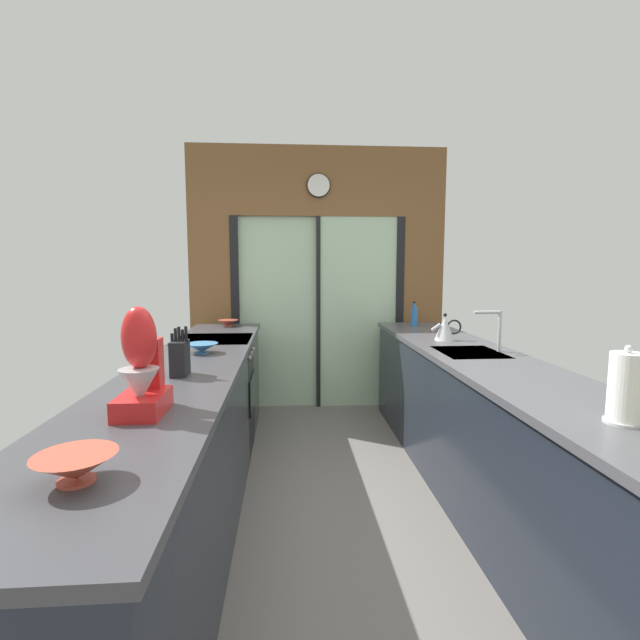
% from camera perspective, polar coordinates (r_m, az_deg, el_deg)
% --- Properties ---
extents(ground_plane, '(5.04, 7.60, 0.02)m').
position_cam_1_polar(ground_plane, '(3.36, 2.02, -19.80)').
color(ground_plane, slate).
extents(back_wall_unit, '(2.64, 0.12, 2.70)m').
position_cam_1_polar(back_wall_unit, '(4.80, -0.23, 7.06)').
color(back_wall_unit, brown).
rests_on(back_wall_unit, ground_plane).
extents(left_counter_run, '(0.62, 3.80, 0.92)m').
position_cam_1_polar(left_counter_run, '(2.79, -16.46, -15.18)').
color(left_counter_run, '#1E232D').
rests_on(left_counter_run, ground_plane).
extents(right_counter_run, '(0.62, 3.80, 0.92)m').
position_cam_1_polar(right_counter_run, '(3.14, 19.89, -12.82)').
color(right_counter_run, '#1E232D').
rests_on(right_counter_run, ground_plane).
extents(sink_faucet, '(0.19, 0.02, 0.28)m').
position_cam_1_polar(sink_faucet, '(3.28, 20.93, -0.53)').
color(sink_faucet, '#B7BABC').
rests_on(sink_faucet, right_counter_run).
extents(oven_range, '(0.60, 0.60, 0.92)m').
position_cam_1_polar(oven_range, '(3.83, -12.86, -9.15)').
color(oven_range, black).
rests_on(oven_range, ground_plane).
extents(mixing_bowl_near, '(0.22, 0.22, 0.08)m').
position_cam_1_polar(mixing_bowl_near, '(1.43, -28.06, -15.83)').
color(mixing_bowl_near, '#BC4C38').
rests_on(mixing_bowl_near, left_counter_run).
extents(mixing_bowl_mid, '(0.21, 0.21, 0.07)m').
position_cam_1_polar(mixing_bowl_mid, '(3.12, -14.45, -3.36)').
color(mixing_bowl_mid, teal).
rests_on(mixing_bowl_mid, left_counter_run).
extents(mixing_bowl_far, '(0.19, 0.19, 0.06)m').
position_cam_1_polar(mixing_bowl_far, '(4.47, -11.33, -0.34)').
color(mixing_bowl_far, '#BC4C38').
rests_on(mixing_bowl_far, left_counter_run).
extents(knife_block, '(0.09, 0.14, 0.26)m').
position_cam_1_polar(knife_block, '(2.51, -17.01, -4.45)').
color(knife_block, black).
rests_on(knife_block, left_counter_run).
extents(stand_mixer, '(0.17, 0.27, 0.42)m').
position_cam_1_polar(stand_mixer, '(1.91, -21.26, -6.13)').
color(stand_mixer, red).
rests_on(stand_mixer, left_counter_run).
extents(kettle, '(0.24, 0.16, 0.21)m').
position_cam_1_polar(kettle, '(3.68, 15.26, -0.99)').
color(kettle, '#B7BABC').
rests_on(kettle, right_counter_run).
extents(soap_bottle_far, '(0.06, 0.06, 0.23)m').
position_cam_1_polar(soap_bottle_far, '(4.49, 11.61, 0.52)').
color(soap_bottle_far, '#286BB7').
rests_on(soap_bottle_far, right_counter_run).
extents(paper_towel_roll, '(0.13, 0.13, 0.29)m').
position_cam_1_polar(paper_towel_roll, '(2.01, 33.70, -7.11)').
color(paper_towel_roll, '#B7BABC').
rests_on(paper_towel_roll, right_counter_run).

